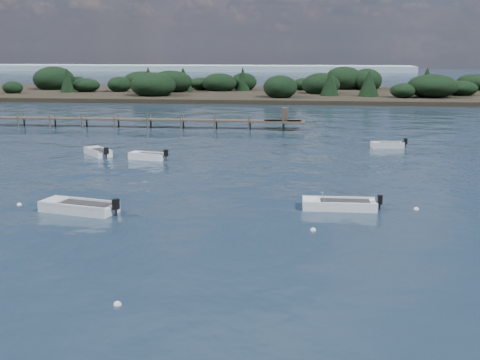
# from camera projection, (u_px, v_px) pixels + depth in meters

# --- Properties ---
(ground) EXTENTS (400.00, 400.00, 0.00)m
(ground) POSITION_uv_depth(u_px,v_px,m) (260.00, 118.00, 86.69)
(ground) COLOR #152231
(ground) RESTS_ON ground
(dinghy_mid_grey) EXTENTS (5.30, 2.87, 1.31)m
(dinghy_mid_grey) POSITION_uv_depth(u_px,v_px,m) (79.00, 209.00, 37.29)
(dinghy_mid_grey) COLOR silver
(dinghy_mid_grey) RESTS_ON ground
(tender_far_grey_b) EXTENTS (3.65, 1.62, 1.23)m
(tender_far_grey_b) POSITION_uv_depth(u_px,v_px,m) (387.00, 146.00, 60.94)
(tender_far_grey_b) COLOR silver
(tender_far_grey_b) RESTS_ON ground
(dinghy_mid_white_b) EXTENTS (4.98, 1.82, 1.24)m
(dinghy_mid_white_b) POSITION_uv_depth(u_px,v_px,m) (339.00, 206.00, 38.02)
(dinghy_mid_white_b) COLOR white
(dinghy_mid_white_b) RESTS_ON ground
(tender_far_white) EXTENTS (3.74, 1.95, 1.25)m
(tender_far_white) POSITION_uv_depth(u_px,v_px,m) (148.00, 157.00, 54.70)
(tender_far_white) COLOR white
(tender_far_white) RESTS_ON ground
(tender_far_grey) EXTENTS (3.41, 3.58, 1.27)m
(tender_far_grey) POSITION_uv_depth(u_px,v_px,m) (98.00, 153.00, 56.78)
(tender_far_grey) COLOR silver
(tender_far_grey) RESTS_ON ground
(buoy_a) EXTENTS (0.32, 0.32, 0.32)m
(buoy_a) POSITION_uv_depth(u_px,v_px,m) (118.00, 305.00, 23.85)
(buoy_a) COLOR silver
(buoy_a) RESTS_ON ground
(buoy_b) EXTENTS (0.32, 0.32, 0.32)m
(buoy_b) POSITION_uv_depth(u_px,v_px,m) (313.00, 230.00, 33.51)
(buoy_b) COLOR silver
(buoy_b) RESTS_ON ground
(buoy_c) EXTENTS (0.32, 0.32, 0.32)m
(buoy_c) POSITION_uv_depth(u_px,v_px,m) (19.00, 205.00, 38.89)
(buoy_c) COLOR silver
(buoy_c) RESTS_ON ground
(buoy_d) EXTENTS (0.32, 0.32, 0.32)m
(buoy_d) POSITION_uv_depth(u_px,v_px,m) (416.00, 209.00, 37.84)
(buoy_d) COLOR silver
(buoy_d) RESTS_ON ground
(jetty) EXTENTS (64.50, 3.20, 3.40)m
(jetty) POSITION_uv_depth(u_px,v_px,m) (84.00, 119.00, 77.16)
(jetty) COLOR #494036
(jetty) RESTS_ON ground
(far_headland) EXTENTS (190.00, 40.00, 5.80)m
(far_headland) POSITION_uv_depth(u_px,v_px,m) (397.00, 87.00, 122.39)
(far_headland) COLOR black
(far_headland) RESTS_ON ground
(distant_haze) EXTENTS (280.00, 20.00, 2.40)m
(distant_haze) POSITION_uv_depth(u_px,v_px,m) (84.00, 70.00, 261.31)
(distant_haze) COLOR #95ACB9
(distant_haze) RESTS_ON ground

